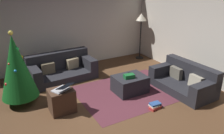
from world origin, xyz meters
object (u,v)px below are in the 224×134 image
(gift_box, at_px, (129,76))
(book_stack, at_px, (155,106))
(corner_lamp, at_px, (141,20))
(couch_left, at_px, (61,69))
(couch_right, at_px, (185,80))
(ottoman, at_px, (130,84))
(tv_remote, at_px, (130,74))
(laptop, at_px, (63,88))
(christmas_tree, at_px, (16,67))
(side_table, at_px, (62,101))

(gift_box, xyz_separation_m, book_stack, (0.12, -0.88, -0.41))
(book_stack, height_order, corner_lamp, corner_lamp)
(couch_left, distance_m, corner_lamp, 3.22)
(gift_box, bearing_deg, couch_right, -21.75)
(ottoman, xyz_separation_m, gift_box, (-0.08, -0.07, 0.26))
(gift_box, relative_size, tv_remote, 1.57)
(ottoman, relative_size, book_stack, 2.71)
(gift_box, xyz_separation_m, laptop, (-1.68, -0.01, 0.10))
(couch_right, bearing_deg, laptop, 78.55)
(couch_left, relative_size, gift_box, 7.43)
(book_stack, bearing_deg, couch_right, 15.29)
(gift_box, height_order, corner_lamp, corner_lamp)
(couch_right, xyz_separation_m, laptop, (-3.03, 0.53, 0.30))
(book_stack, bearing_deg, couch_left, 116.55)
(laptop, bearing_deg, tv_remote, 6.50)
(gift_box, relative_size, corner_lamp, 0.16)
(tv_remote, relative_size, corner_lamp, 0.10)
(couch_right, bearing_deg, corner_lamp, -12.01)
(ottoman, xyz_separation_m, corner_lamp, (1.76, 2.00, 1.15))
(tv_remote, xyz_separation_m, laptop, (-1.83, -0.21, 0.13))
(corner_lamp, bearing_deg, christmas_tree, -163.72)
(couch_left, distance_m, ottoman, 2.08)
(couch_left, height_order, couch_right, couch_left)
(christmas_tree, height_order, corner_lamp, christmas_tree)
(couch_left, relative_size, tv_remote, 11.69)
(side_table, height_order, book_stack, side_table)
(gift_box, distance_m, tv_remote, 0.25)
(ottoman, relative_size, corner_lamp, 0.50)
(couch_right, height_order, laptop, couch_right)
(couch_left, bearing_deg, book_stack, 113.36)
(couch_right, distance_m, laptop, 3.09)
(book_stack, xyz_separation_m, corner_lamp, (1.71, 2.94, 1.30))
(side_table, bearing_deg, book_stack, -26.68)
(ottoman, bearing_deg, tv_remote, 58.45)
(christmas_tree, bearing_deg, corner_lamp, 16.28)
(gift_box, relative_size, book_stack, 0.85)
(ottoman, relative_size, side_table, 1.54)
(couch_left, xyz_separation_m, gift_box, (1.18, -1.73, 0.19))
(gift_box, bearing_deg, side_table, 178.72)
(ottoman, distance_m, christmas_tree, 2.70)
(couch_left, height_order, gift_box, couch_left)
(couch_right, bearing_deg, side_table, 77.68)
(christmas_tree, bearing_deg, couch_left, 36.17)
(laptop, height_order, book_stack, laptop)
(christmas_tree, bearing_deg, tv_remote, -13.70)
(couch_left, distance_m, christmas_tree, 1.66)
(gift_box, bearing_deg, book_stack, -82.19)
(ottoman, relative_size, christmas_tree, 0.47)
(book_stack, bearing_deg, laptop, 154.32)
(side_table, relative_size, laptop, 1.01)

